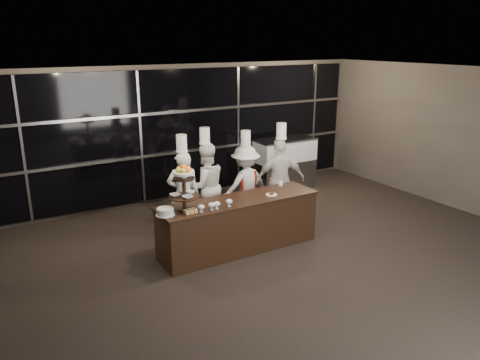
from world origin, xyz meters
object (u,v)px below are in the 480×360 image
buffet_counter (239,224)px  display_case (285,161)px  display_stand (184,185)px  chef_b (206,185)px  chef_a (183,192)px  layer_cake (165,212)px  chef_d (280,179)px  chef_c (245,184)px

buffet_counter → display_case: 3.65m
display_stand → display_case: display_stand is taller
display_case → chef_b: chef_b is taller
display_case → display_stand: bearing=-147.2°
display_stand → chef_a: size_ratio=0.39×
display_stand → display_case: (3.73, 2.41, -0.65)m
buffet_counter → chef_a: chef_a is taller
layer_cake → chef_a: 1.39m
chef_a → chef_d: size_ratio=0.96×
buffet_counter → display_stand: bearing=-180.0°
chef_b → chef_c: bearing=-9.4°
layer_cake → buffet_counter: bearing=2.1°
buffet_counter → chef_c: bearing=53.6°
buffet_counter → display_case: size_ratio=1.90×
buffet_counter → chef_d: (1.41, 0.77, 0.39)m
layer_cake → chef_d: size_ratio=0.15×
chef_b → chef_c: size_ratio=1.06×
chef_d → chef_c: bearing=152.9°
chef_a → chef_c: size_ratio=1.03×
chef_c → chef_d: size_ratio=0.93×
display_stand → chef_d: (2.41, 0.77, -0.48)m
display_stand → layer_cake: 0.51m
display_case → buffet_counter: bearing=-138.6°
chef_d → buffet_counter: bearing=-151.4°
chef_a → chef_c: chef_a is taller
display_stand → display_case: 4.49m
display_case → chef_c: 2.35m
buffet_counter → layer_cake: 1.44m
chef_d → display_case: bearing=51.1°
layer_cake → display_case: display_case is taller
chef_b → display_stand: bearing=-129.2°
chef_a → chef_d: 1.97m
buffet_counter → display_stand: 1.33m
display_case → chef_b: bearing=-156.5°
chef_b → chef_d: chef_d is taller
layer_cake → display_case: bearing=31.1°
chef_a → chef_c: bearing=0.5°
chef_c → chef_d: (0.61, -0.31, 0.07)m
chef_b → buffet_counter: bearing=-89.5°
chef_a → buffet_counter: bearing=-63.0°
buffet_counter → chef_b: size_ratio=1.45×
chef_c → buffet_counter: bearing=-126.4°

